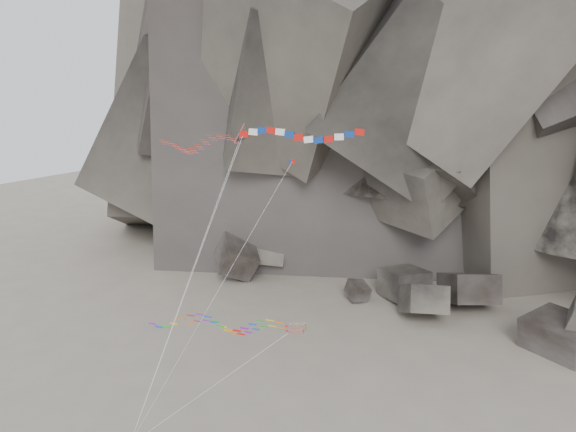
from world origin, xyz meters
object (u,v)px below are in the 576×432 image
at_px(banner_kite, 299,136).
at_px(pennant_kite, 255,225).
at_px(delta_kite, 195,143).
at_px(parafoil_kite, 215,323).

xyz_separation_m(banner_kite, pennant_kite, (-2.61, -2.63, -7.07)).
xyz_separation_m(delta_kite, pennant_kite, (8.47, -3.56, -5.97)).
bearing_deg(parafoil_kite, delta_kite, 118.07).
distance_m(delta_kite, parafoil_kite, 16.65).
height_order(delta_kite, banner_kite, delta_kite).
bearing_deg(parafoil_kite, banner_kite, 39.46).
distance_m(banner_kite, parafoil_kite, 16.40).
bearing_deg(delta_kite, pennant_kite, -21.77).
height_order(delta_kite, parafoil_kite, delta_kite).
relative_size(parafoil_kite, pennant_kite, 0.65).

